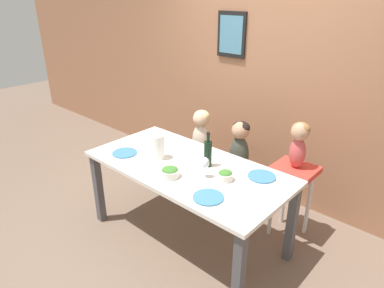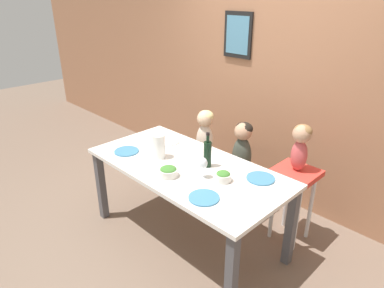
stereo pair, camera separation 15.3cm
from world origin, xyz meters
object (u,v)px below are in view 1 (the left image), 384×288
object	(u,v)px
chair_far_center	(238,178)
dinner_plate_back_left	(165,142)
dinner_plate_front_right	(208,197)
dinner_plate_front_left	(125,153)
chair_far_left	(201,163)
person_baby_right	(299,140)
wine_bottle	(208,153)
paper_towel_roll	(158,147)
wine_glass_near	(205,163)
salad_bowl_large	(170,172)
salad_bowl_small	(225,175)
chair_right_highchair	(293,182)
person_child_left	(201,132)
dinner_plate_back_right	(262,176)
person_child_center	(240,145)

from	to	relation	value
chair_far_center	dinner_plate_back_left	bearing A→B (deg)	-139.46
dinner_plate_front_right	dinner_plate_front_left	bearing A→B (deg)	177.05
chair_far_left	person_baby_right	bearing A→B (deg)	0.11
wine_bottle	dinner_plate_front_left	world-z (taller)	wine_bottle
wine_bottle	paper_towel_roll	distance (m)	0.46
chair_far_left	wine_glass_near	bearing A→B (deg)	-47.57
wine_bottle	salad_bowl_large	distance (m)	0.37
wine_glass_near	salad_bowl_small	xyz separation A→B (m)	(0.15, 0.07, -0.08)
chair_right_highchair	person_child_left	size ratio (longest dim) A/B	1.30
person_baby_right	wine_bottle	bearing A→B (deg)	-132.62
salad_bowl_large	dinner_plate_back_left	size ratio (longest dim) A/B	0.69
chair_right_highchair	paper_towel_roll	size ratio (longest dim) A/B	3.26
chair_far_center	person_baby_right	bearing A→B (deg)	0.21
dinner_plate_back_right	dinner_plate_back_left	bearing A→B (deg)	-177.46
salad_bowl_small	person_child_center	bearing A→B (deg)	115.83
wine_bottle	person_child_left	bearing A→B (deg)	134.72
person_child_left	dinner_plate_front_right	distance (m)	1.32
dinner_plate_back_left	dinner_plate_back_right	size ratio (longest dim) A/B	1.00
person_baby_right	dinner_plate_front_left	bearing A→B (deg)	-144.26
chair_right_highchair	person_child_center	xyz separation A→B (m)	(-0.60, 0.00, 0.19)
salad_bowl_small	person_child_left	bearing A→B (deg)	141.10
person_child_center	paper_towel_roll	xyz separation A→B (m)	(-0.36, -0.76, 0.13)
person_child_center	salad_bowl_small	world-z (taller)	person_child_center
person_child_center	wine_glass_near	world-z (taller)	person_child_center
chair_far_center	dinner_plate_back_right	xyz separation A→B (m)	(0.52, -0.43, 0.40)
salad_bowl_small	dinner_plate_back_right	bearing A→B (deg)	50.95
wine_bottle	dinner_plate_front_right	bearing A→B (deg)	-49.59
person_child_center	paper_towel_roll	distance (m)	0.85
salad_bowl_large	dinner_plate_front_right	bearing A→B (deg)	-4.40
wine_bottle	dinner_plate_back_left	distance (m)	0.65
person_child_left	wine_glass_near	xyz separation A→B (m)	(0.68, -0.75, 0.14)
wine_glass_near	salad_bowl_large	world-z (taller)	wine_glass_near
chair_far_center	wine_glass_near	distance (m)	0.93
chair_far_left	dinner_plate_back_right	world-z (taller)	dinner_plate_back_right
chair_right_highchair	paper_towel_roll	distance (m)	1.26
wine_glass_near	dinner_plate_back_right	size ratio (longest dim) A/B	0.77
wine_glass_near	chair_right_highchair	bearing A→B (deg)	60.18
person_baby_right	salad_bowl_small	bearing A→B (deg)	-112.31
chair_far_left	wine_bottle	size ratio (longest dim) A/B	1.42
chair_far_left	paper_towel_roll	world-z (taller)	paper_towel_roll
person_child_left	dinner_plate_front_right	bearing A→B (deg)	-46.92
paper_towel_roll	chair_right_highchair	bearing A→B (deg)	38.52
person_child_left	salad_bowl_large	distance (m)	1.04
chair_far_center	dinner_plate_front_left	size ratio (longest dim) A/B	1.94
person_child_center	dinner_plate_back_right	xyz separation A→B (m)	(0.52, -0.43, 0.02)
chair_right_highchair	wine_glass_near	bearing A→B (deg)	-119.82
wine_glass_near	dinner_plate_front_left	world-z (taller)	wine_glass_near
chair_far_left	salad_bowl_small	bearing A→B (deg)	-38.84
person_child_center	person_child_left	bearing A→B (deg)	180.00
person_baby_right	person_child_center	bearing A→B (deg)	-179.95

